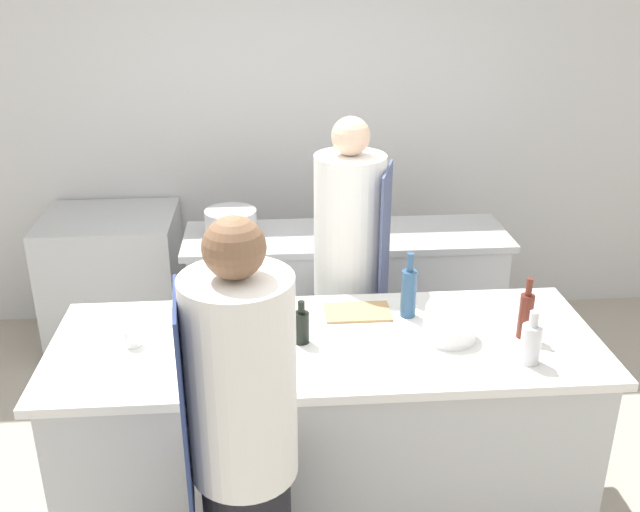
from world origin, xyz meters
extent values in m
plane|color=#A89E8E|center=(0.00, 0.00, 0.00)|extent=(16.00, 16.00, 0.00)
cube|color=silver|center=(0.00, 2.13, 1.40)|extent=(8.00, 0.06, 2.80)
cube|color=#B7BABC|center=(0.00, 0.00, 0.45)|extent=(2.30, 0.84, 0.89)
cube|color=white|center=(0.00, 0.00, 0.91)|extent=(2.40, 0.87, 0.04)
cube|color=#B7BABC|center=(0.23, 1.26, 0.45)|extent=(1.88, 0.55, 0.89)
cube|color=#B7BABC|center=(0.23, 1.26, 0.91)|extent=(1.95, 0.57, 0.04)
cube|color=#B7BABC|center=(-1.28, 1.72, 0.46)|extent=(0.85, 0.72, 0.92)
cube|color=black|center=(-1.28, 1.37, 0.25)|extent=(0.68, 0.01, 0.32)
cube|color=black|center=(-1.28, 1.37, 0.88)|extent=(0.73, 0.01, 0.06)
cylinder|color=white|center=(-0.34, -0.67, 1.18)|extent=(0.38, 0.38, 0.75)
cube|color=navy|center=(-0.54, -0.69, 1.08)|extent=(0.05, 0.36, 0.86)
sphere|color=brown|center=(-0.34, -0.67, 1.66)|extent=(0.20, 0.20, 0.20)
cylinder|color=black|center=(0.18, 0.72, 0.41)|extent=(0.31, 0.31, 0.81)
cylinder|color=white|center=(0.18, 0.72, 1.19)|extent=(0.37, 0.37, 0.76)
cube|color=#4C567F|center=(0.36, 0.66, 1.08)|extent=(0.11, 0.34, 0.86)
sphere|color=beige|center=(0.18, 0.72, 1.67)|extent=(0.19, 0.19, 0.19)
cylinder|color=silver|center=(0.82, -0.25, 1.02)|extent=(0.08, 0.08, 0.17)
cylinder|color=silver|center=(0.82, -0.25, 1.14)|extent=(0.04, 0.04, 0.07)
cylinder|color=black|center=(-0.11, -0.01, 1.01)|extent=(0.07, 0.07, 0.14)
cylinder|color=black|center=(-0.11, -0.01, 1.10)|extent=(0.03, 0.03, 0.06)
cylinder|color=#5B2319|center=(0.87, -0.04, 1.04)|extent=(0.06, 0.06, 0.20)
cylinder|color=#5B2319|center=(0.87, -0.04, 1.18)|extent=(0.03, 0.03, 0.08)
cylinder|color=#2D5175|center=(0.40, 0.20, 1.05)|extent=(0.07, 0.07, 0.23)
cylinder|color=#2D5175|center=(0.40, 0.20, 1.21)|extent=(0.03, 0.03, 0.09)
cylinder|color=#B2A84C|center=(-0.36, 0.29, 1.01)|extent=(0.06, 0.06, 0.15)
cylinder|color=#B2A84C|center=(-0.36, 0.29, 1.11)|extent=(0.03, 0.03, 0.06)
cylinder|color=tan|center=(-0.58, 0.27, 0.97)|extent=(0.25, 0.25, 0.07)
cylinder|color=white|center=(0.54, -0.03, 0.98)|extent=(0.23, 0.23, 0.08)
cylinder|color=white|center=(-0.83, 0.01, 0.97)|extent=(0.07, 0.07, 0.08)
cube|color=tan|center=(0.17, 0.24, 0.94)|extent=(0.31, 0.19, 0.01)
cylinder|color=#B7BABC|center=(-0.46, 1.26, 1.02)|extent=(0.31, 0.31, 0.17)
camera|label=1|loc=(-0.24, -2.71, 2.50)|focal=40.00mm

